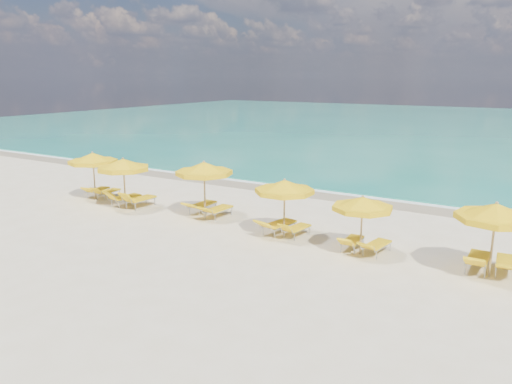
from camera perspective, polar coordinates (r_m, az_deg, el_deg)
The scene contains 24 objects.
ground_plane at distance 20.66m, azimuth -2.16°, elevation -4.06°, with size 120.00×120.00×0.00m, color beige.
ocean at distance 65.65m, azimuth 21.71°, elevation 6.92°, with size 120.00×80.00×0.30m, color #167B65.
wet_sand_band at distance 26.92m, azimuth 6.52°, elevation -0.03°, with size 120.00×2.60×0.01m, color tan.
foam_line at distance 27.64m, azimuth 7.22°, elevation 0.29°, with size 120.00×1.20×0.03m, color white.
whitecap_near at distance 37.97m, azimuth 4.40°, elevation 3.88°, with size 14.00×0.36×0.05m, color white.
whitecap_far at distance 41.02m, azimuth 26.86°, elevation 3.18°, with size 18.00×0.30×0.05m, color white.
umbrella_2 at distance 26.18m, azimuth -18.15°, elevation 3.63°, with size 2.54×2.54×2.43m.
umbrella_3 at distance 23.79m, azimuth -14.93°, elevation 2.98°, with size 3.13×3.13×2.45m.
umbrella_4 at distance 21.78m, azimuth -5.96°, elevation 2.63°, with size 2.71×2.71×2.53m.
umbrella_5 at distance 18.97m, azimuth 3.28°, elevation 0.55°, with size 3.00×3.00×2.32m.
umbrella_6 at distance 17.47m, azimuth 12.08°, elevation -1.36°, with size 2.51×2.51×2.14m.
umbrella_7 at distance 16.74m, azimuth 25.72°, elevation -2.17°, with size 2.78×2.78×2.42m.
lounger_2_left at distance 27.12m, azimuth -17.62°, elevation -0.04°, with size 0.87×1.77×0.68m.
lounger_2_right at distance 26.59m, azimuth -16.57°, elevation -0.22°, with size 0.68×1.70×0.74m.
lounger_3_left at distance 24.90m, azimuth -14.71°, elevation -0.93°, with size 0.85×1.89×0.89m.
lounger_3_right at distance 24.32m, azimuth -13.10°, elevation -1.15°, with size 0.72×1.90×0.92m.
lounger_4_left at distance 22.87m, azimuth -6.18°, elevation -1.83°, with size 0.65×1.93×0.72m.
lounger_4_right at distance 22.06m, azimuth -4.36°, elevation -2.35°, with size 0.68×1.91×0.73m.
lounger_5_left at distance 19.79m, azimuth 2.57°, elevation -4.12°, with size 1.01×2.05×0.80m.
lounger_5_right at distance 19.53m, azimuth 4.65°, elevation -4.51°, with size 0.75×1.68×0.72m.
lounger_6_left at distance 18.37m, azimuth 10.91°, elevation -5.87°, with size 0.60×1.64×0.69m.
lounger_6_right at distance 18.09m, azimuth 13.59°, elevation -6.29°, with size 0.79×1.76×0.68m.
lounger_7_left at distance 17.67m, azimuth 23.99°, elevation -7.46°, with size 0.68×1.97×0.80m.
lounger_7_right at distance 17.78m, azimuth 26.65°, elevation -7.65°, with size 0.74×1.93×0.69m.
Camera 1 is at (10.88, -16.45, 6.12)m, focal length 35.00 mm.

